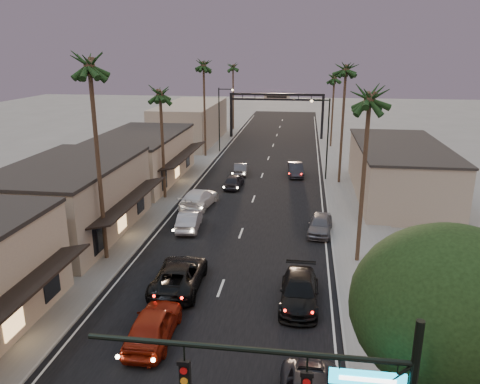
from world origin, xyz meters
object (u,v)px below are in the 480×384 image
(streetlight_left, at_px, (221,115))
(palm_lb, at_px, (89,59))
(palm_rc, at_px, (335,75))
(oncoming_pickup, at_px, (179,275))
(corner_tree, at_px, (452,316))
(palm_ra, at_px, (370,92))
(streetlight_right, at_px, (325,133))
(curbside_black, at_px, (299,292))
(palm_ld, at_px, (203,62))
(palm_lc, at_px, (160,89))
(arch, at_px, (276,104))
(palm_rb, at_px, (346,65))
(palm_far, at_px, (233,65))
(oncoming_red, at_px, (153,325))
(oncoming_silver, at_px, (189,220))

(streetlight_left, relative_size, palm_lb, 0.59)
(palm_rc, height_order, oncoming_pickup, palm_rc)
(corner_tree, height_order, palm_rc, palm_rc)
(palm_ra, bearing_deg, corner_tree, -86.97)
(streetlight_right, height_order, palm_ra, palm_ra)
(curbside_black, bearing_deg, streetlight_right, 86.08)
(palm_rc, xyz_separation_m, curbside_black, (-3.84, -46.17, -9.70))
(streetlight_right, distance_m, palm_ld, 19.78)
(oncoming_pickup, distance_m, curbside_black, 7.34)
(oncoming_pickup, height_order, curbside_black, oncoming_pickup)
(palm_lb, relative_size, palm_rc, 1.25)
(palm_rc, relative_size, curbside_black, 2.29)
(palm_rc, distance_m, oncoming_pickup, 47.54)
(palm_lc, bearing_deg, streetlight_left, 85.63)
(corner_tree, distance_m, palm_lb, 24.36)
(arch, xyz_separation_m, palm_rb, (8.60, -26.00, 6.88))
(palm_lc, xyz_separation_m, oncoming_pickup, (6.08, -17.20, -9.64))
(palm_lb, bearing_deg, corner_tree, -38.83)
(palm_rb, distance_m, palm_rc, 20.09)
(palm_ra, xyz_separation_m, palm_far, (-16.90, 54.00, 0.00))
(arch, bearing_deg, oncoming_red, -92.40)
(palm_lc, xyz_separation_m, palm_rb, (17.20, 8.00, 1.95))
(streetlight_right, xyz_separation_m, palm_rb, (1.68, -1.00, 7.09))
(palm_ld, distance_m, oncoming_red, 43.72)
(streetlight_left, height_order, palm_lc, palm_lc)
(streetlight_left, bearing_deg, oncoming_red, -84.19)
(oncoming_pickup, bearing_deg, corner_tree, 134.79)
(palm_rb, height_order, palm_rc, palm_rb)
(corner_tree, distance_m, palm_ld, 51.28)
(corner_tree, height_order, palm_ld, palm_ld)
(palm_ra, distance_m, palm_rc, 40.01)
(arch, height_order, oncoming_silver, arch)
(arch, relative_size, curbside_black, 2.86)
(palm_rb, distance_m, oncoming_silver, 23.31)
(palm_ra, bearing_deg, streetlight_left, 114.54)
(palm_ld, xyz_separation_m, oncoming_silver, (4.33, -26.54, -11.66))
(arch, xyz_separation_m, streetlight_right, (6.92, -25.00, -0.20))
(streetlight_left, xyz_separation_m, oncoming_red, (4.55, -44.70, -4.48))
(palm_rc, xyz_separation_m, oncoming_silver, (-12.87, -35.54, -9.71))
(palm_lb, xyz_separation_m, palm_ra, (17.20, 2.00, -1.94))
(corner_tree, distance_m, palm_rb, 37.12)
(palm_lb, distance_m, palm_rb, 27.94)
(palm_lb, xyz_separation_m, palm_rb, (17.20, 22.00, -0.97))
(arch, bearing_deg, palm_lc, -104.20)
(palm_rb, height_order, palm_far, palm_rb)
(corner_tree, relative_size, oncoming_silver, 1.92)
(arch, bearing_deg, streetlight_right, -74.53)
(oncoming_pickup, height_order, oncoming_silver, oncoming_pickup)
(oncoming_pickup, bearing_deg, palm_far, -86.22)
(streetlight_right, distance_m, palm_lb, 28.89)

